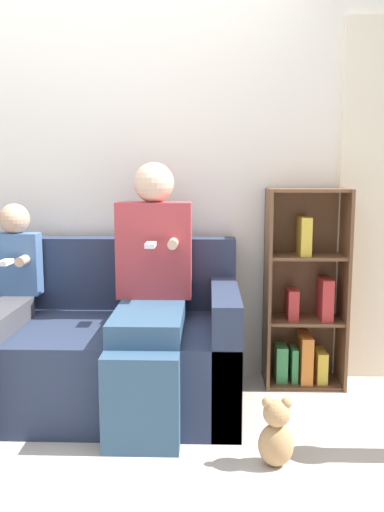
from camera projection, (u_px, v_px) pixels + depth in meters
The scene contains 6 objects.
ground_plane at pixel (61, 449), 2.43m from camera, with size 14.00×14.00×0.00m, color #BCB2A8.
back_wall at pixel (98, 165), 3.22m from camera, with size 10.00×0.06×2.55m.
couch at pixel (72, 350), 2.91m from camera, with size 1.77×0.87×0.85m.
adult_seated at pixel (150, 285), 2.76m from camera, with size 0.40×0.84×1.28m.
bookshelf at pixel (304, 300), 3.15m from camera, with size 0.45×0.29×1.14m.
teddy_bear at pixel (276, 434), 2.27m from camera, with size 0.15×0.12×0.30m.
Camera 1 is at (0.66, -2.25, 1.22)m, focal length 38.00 mm.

